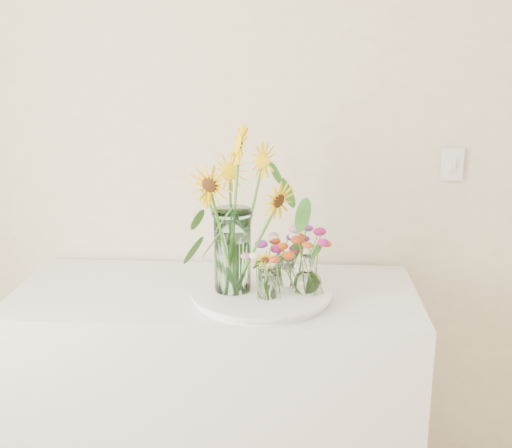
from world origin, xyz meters
name	(u,v)px	position (x,y,z in m)	size (l,w,h in m)	color
counter	(217,405)	(-0.55, 1.93, 0.45)	(1.40, 0.60, 0.90)	white
tray	(261,295)	(-0.38, 1.86, 0.91)	(0.45, 0.45, 0.03)	white
mason_jar	(232,250)	(-0.48, 1.86, 1.07)	(0.12, 0.12, 0.29)	#C0F0E5
sunflower_bouquet	(232,211)	(-0.48, 1.86, 1.20)	(0.69, 0.69, 0.55)	#FDC605
small_vase_a	(267,283)	(-0.36, 1.80, 0.98)	(0.06, 0.06, 0.10)	white
wildflower_posy_a	(268,270)	(-0.36, 1.80, 1.02)	(0.19, 0.19, 0.19)	#CD4C11
small_vase_b	(308,274)	(-0.23, 1.85, 0.99)	(0.09, 0.09, 0.14)	white
wildflower_posy_b	(308,262)	(-0.23, 1.85, 1.04)	(0.22, 0.22, 0.23)	#CD4C11
small_vase_c	(286,271)	(-0.30, 1.93, 0.98)	(0.06, 0.06, 0.10)	white
wildflower_posy_c	(286,259)	(-0.30, 1.93, 1.02)	(0.21, 0.21, 0.19)	#CD4C11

